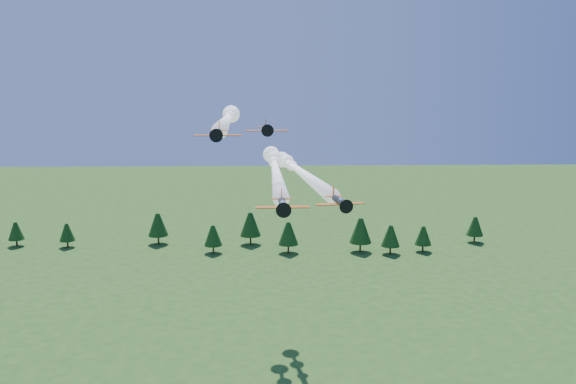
{
  "coord_description": "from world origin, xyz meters",
  "views": [
    {
      "loc": [
        -0.89,
        -98.29,
        59.16
      ],
      "look_at": [
        2.01,
        0.0,
        40.38
      ],
      "focal_mm": 40.0,
      "sensor_mm": 36.0,
      "label": 1
    }
  ],
  "objects_px": {
    "plane_lead": "(276,170)",
    "plane_left": "(227,119)",
    "plane_slot": "(267,129)",
    "plane_right": "(300,171)"
  },
  "relations": [
    {
      "from": "plane_lead",
      "to": "plane_slot",
      "type": "bearing_deg",
      "value": -96.59
    },
    {
      "from": "plane_left",
      "to": "plane_slot",
      "type": "relative_size",
      "value": 6.29
    },
    {
      "from": "plane_lead",
      "to": "plane_left",
      "type": "bearing_deg",
      "value": 179.28
    },
    {
      "from": "plane_slot",
      "to": "plane_left",
      "type": "bearing_deg",
      "value": 111.29
    },
    {
      "from": "plane_lead",
      "to": "plane_left",
      "type": "relative_size",
      "value": 1.23
    },
    {
      "from": "plane_right",
      "to": "plane_slot",
      "type": "height_order",
      "value": "plane_slot"
    },
    {
      "from": "plane_slot",
      "to": "plane_lead",
      "type": "bearing_deg",
      "value": 81.88
    },
    {
      "from": "plane_left",
      "to": "plane_lead",
      "type": "bearing_deg",
      "value": -0.33
    },
    {
      "from": "plane_right",
      "to": "plane_lead",
      "type": "bearing_deg",
      "value": -132.86
    },
    {
      "from": "plane_left",
      "to": "plane_slot",
      "type": "xyz_separation_m",
      "value": [
        7.59,
        -17.08,
        -0.25
      ]
    }
  ]
}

